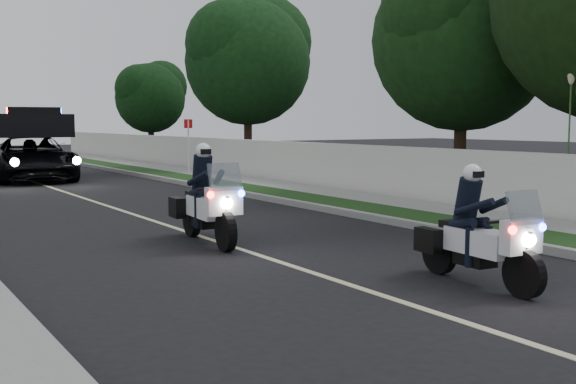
% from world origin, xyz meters
% --- Properties ---
extents(ground, '(120.00, 120.00, 0.00)m').
position_xyz_m(ground, '(0.00, 0.00, 0.00)').
color(ground, black).
rests_on(ground, ground).
extents(curb_right, '(0.20, 60.00, 0.15)m').
position_xyz_m(curb_right, '(4.10, 10.00, 0.07)').
color(curb_right, gray).
rests_on(curb_right, ground).
extents(grass_verge, '(1.20, 60.00, 0.16)m').
position_xyz_m(grass_verge, '(4.80, 10.00, 0.08)').
color(grass_verge, '#193814').
rests_on(grass_verge, ground).
extents(sidewalk_right, '(1.40, 60.00, 0.16)m').
position_xyz_m(sidewalk_right, '(6.10, 10.00, 0.08)').
color(sidewalk_right, gray).
rests_on(sidewalk_right, ground).
extents(property_wall, '(0.22, 60.00, 1.50)m').
position_xyz_m(property_wall, '(7.10, 10.00, 0.75)').
color(property_wall, beige).
rests_on(property_wall, ground).
extents(lane_marking, '(0.12, 50.00, 0.01)m').
position_xyz_m(lane_marking, '(0.00, 10.00, 0.00)').
color(lane_marking, '#BFB78C').
rests_on(lane_marking, ground).
extents(police_moto_left, '(0.95, 2.18, 1.80)m').
position_xyz_m(police_moto_left, '(-0.21, 4.20, 0.00)').
color(police_moto_left, silver).
rests_on(police_moto_left, ground).
extents(police_moto_right, '(0.82, 1.96, 1.62)m').
position_xyz_m(police_moto_right, '(1.44, -0.60, 0.00)').
color(police_moto_right, silver).
rests_on(police_moto_right, ground).
extents(police_suv, '(3.29, 6.16, 2.88)m').
position_xyz_m(police_suv, '(0.15, 19.82, 0.00)').
color(police_suv, black).
rests_on(police_suv, ground).
extents(sign_post, '(0.37, 0.37, 2.35)m').
position_xyz_m(sign_post, '(6.00, 18.72, 0.00)').
color(sign_post, '#B11D0C').
rests_on(sign_post, ground).
extents(pampas_far, '(1.37, 1.37, 3.72)m').
position_xyz_m(pampas_far, '(7.60, 2.17, 0.00)').
color(pampas_far, beige).
rests_on(pampas_far, ground).
extents(tree_right_b, '(5.30, 5.30, 8.78)m').
position_xyz_m(tree_right_b, '(9.64, 7.51, 0.00)').
color(tree_right_b, '#153712').
rests_on(tree_right_b, ground).
extents(tree_right_d, '(6.47, 6.47, 9.34)m').
position_xyz_m(tree_right_d, '(9.62, 20.28, 0.00)').
color(tree_right_d, '#133913').
rests_on(tree_right_d, ground).
extents(tree_right_e, '(5.07, 5.07, 6.96)m').
position_xyz_m(tree_right_e, '(9.82, 32.61, 0.00)').
color(tree_right_e, black).
rests_on(tree_right_e, ground).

